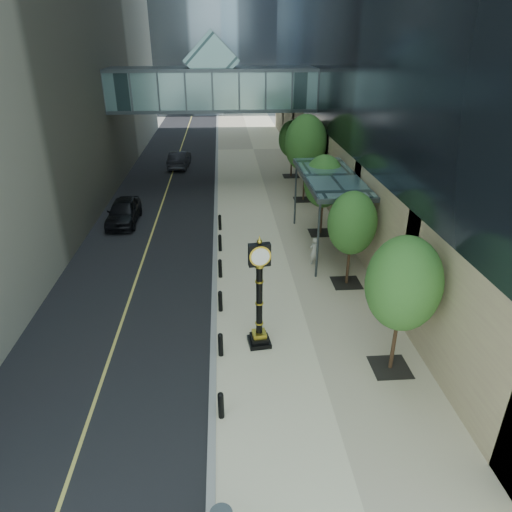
% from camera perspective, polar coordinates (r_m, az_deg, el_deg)
% --- Properties ---
extents(ground, '(320.00, 320.00, 0.00)m').
position_cam_1_polar(ground, '(15.29, 6.63, -21.63)').
color(ground, gray).
rests_on(ground, ground).
extents(road, '(8.00, 180.00, 0.02)m').
position_cam_1_polar(road, '(51.57, -9.47, 12.85)').
color(road, black).
rests_on(road, ground).
extents(sidewalk, '(8.00, 180.00, 0.06)m').
position_cam_1_polar(sidewalk, '(51.47, -0.34, 13.19)').
color(sidewalk, beige).
rests_on(sidewalk, ground).
extents(curb, '(0.25, 180.00, 0.07)m').
position_cam_1_polar(curb, '(51.36, -4.91, 13.08)').
color(curb, gray).
rests_on(curb, ground).
extents(skywalk, '(17.00, 4.20, 5.80)m').
position_cam_1_polar(skywalk, '(38.29, -5.44, 20.39)').
color(skywalk, '#486E74').
rests_on(skywalk, ground).
extents(entrance_canopy, '(3.00, 8.00, 4.38)m').
position_cam_1_polar(entrance_canopy, '(25.80, 9.24, 9.62)').
color(entrance_canopy, '#383F44').
rests_on(entrance_canopy, ground).
extents(bollard_row, '(0.20, 16.20, 0.90)m').
position_cam_1_polar(bollard_row, '(21.92, -4.49, -3.58)').
color(bollard_row, black).
rests_on(bollard_row, sidewalk).
extents(street_trees, '(3.06, 28.46, 6.29)m').
position_cam_1_polar(street_trees, '(28.36, 8.27, 10.14)').
color(street_trees, black).
rests_on(street_trees, sidewalk).
extents(street_clock, '(0.96, 0.96, 4.59)m').
position_cam_1_polar(street_clock, '(17.57, 0.42, -5.68)').
color(street_clock, black).
rests_on(street_clock, sidewalk).
extents(pedestrian, '(0.66, 0.56, 1.53)m').
position_cam_1_polar(pedestrian, '(24.72, 7.29, 0.67)').
color(pedestrian, beige).
rests_on(pedestrian, sidewalk).
extents(car_near, '(1.87, 4.64, 1.58)m').
position_cam_1_polar(car_near, '(31.42, -16.22, 5.35)').
color(car_near, black).
rests_on(car_near, road).
extents(car_far, '(1.95, 4.75, 1.53)m').
position_cam_1_polar(car_far, '(44.55, -9.56, 11.85)').
color(car_far, black).
rests_on(car_far, road).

